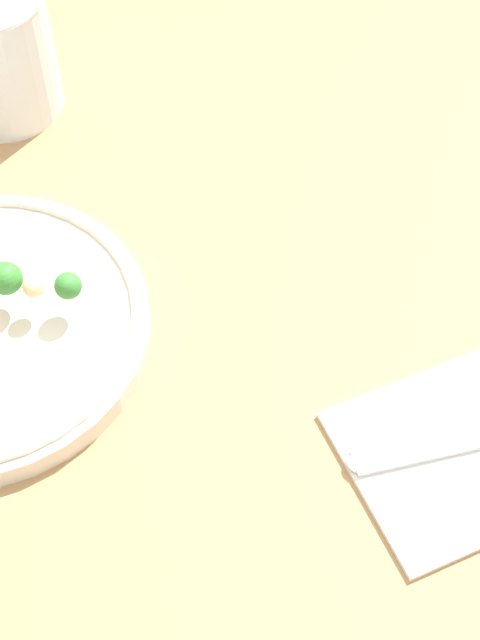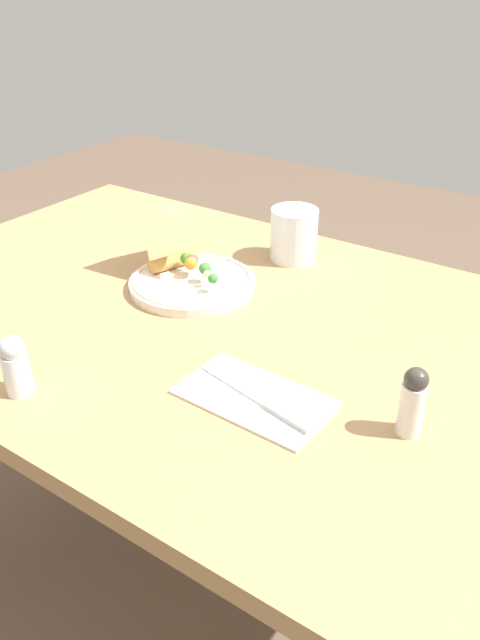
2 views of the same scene
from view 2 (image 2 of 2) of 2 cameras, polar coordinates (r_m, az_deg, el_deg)
The scene contains 8 objects.
ground_plane at distance 1.49m, azimuth -2.17°, elevation -23.96°, with size 6.00×6.00×0.00m, color brown.
dining_table at distance 1.06m, azimuth -2.81°, elevation -4.02°, with size 1.20×0.78×0.71m.
plate_pizza at distance 1.08m, azimuth -4.35°, elevation 3.68°, with size 0.22×0.22×0.05m.
milk_glass at distance 1.18m, azimuth 4.93°, elevation 7.59°, with size 0.09×0.09×0.10m.
napkin_folded at distance 0.81m, azimuth 1.34°, elevation -7.11°, with size 0.20×0.12×0.00m.
butter_knife at distance 0.80m, azimuth 1.85°, elevation -7.15°, with size 0.20×0.06×0.01m.
salt_shaker at distance 0.85m, azimuth -19.84°, elevation -3.89°, with size 0.04×0.04×0.09m.
pepper_shaker at distance 0.76m, azimuth 15.50°, elevation -7.18°, with size 0.03×0.03×0.09m.
Camera 2 is at (-0.53, 0.69, 1.21)m, focal length 35.00 mm.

